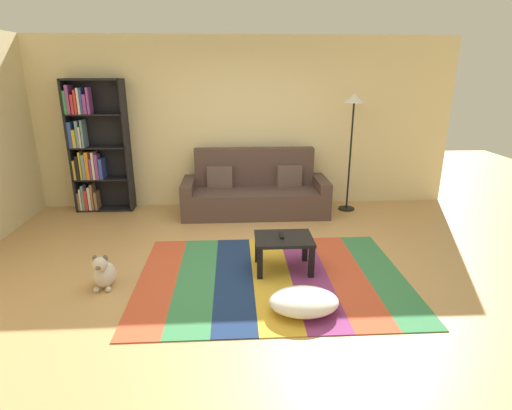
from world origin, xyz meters
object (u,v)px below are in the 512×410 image
couch (255,192)px  coffee_table (284,244)px  bookshelf (92,149)px  pouf (304,302)px  dog (104,273)px  tv_remote (282,236)px  standing_lamp (353,114)px

couch → coffee_table: 2.02m
coffee_table → couch: bearing=96.0°
couch → bookshelf: bearing=173.6°
pouf → couch: bearing=95.9°
couch → dog: size_ratio=5.69×
coffee_table → tv_remote: (-0.02, 0.03, 0.09)m
bookshelf → standing_lamp: size_ratio=1.11×
tv_remote → standing_lamp: bearing=58.2°
coffee_table → bookshelf: bearing=140.2°
couch → tv_remote: (0.19, -1.98, 0.07)m
dog → coffee_table: bearing=8.3°
bookshelf → coffee_table: size_ratio=3.21×
pouf → standing_lamp: bearing=67.7°
couch → bookshelf: size_ratio=1.10×
bookshelf → tv_remote: (2.73, -2.27, -0.59)m
dog → tv_remote: size_ratio=2.65×
dog → tv_remote: (1.89, 0.31, 0.25)m
couch → coffee_table: couch is taller
coffee_table → tv_remote: bearing=130.1°
couch → bookshelf: bookshelf is taller
standing_lamp → tv_remote: standing_lamp is taller
pouf → coffee_table: bearing=95.7°
couch → standing_lamp: size_ratio=1.22×
coffee_table → standing_lamp: standing_lamp is taller
couch → dog: 2.86m
coffee_table → standing_lamp: (1.30, 2.07, 1.22)m
couch → standing_lamp: (1.51, 0.06, 1.21)m
bookshelf → coffee_table: (2.76, -2.29, -0.67)m
dog → standing_lamp: bearing=36.2°
bookshelf → coffee_table: bookshelf is taller
bookshelf → pouf: (2.84, -3.16, -0.88)m
couch → pouf: bearing=-84.1°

